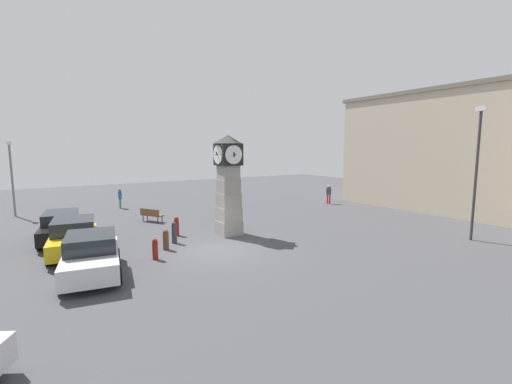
# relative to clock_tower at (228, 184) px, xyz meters

# --- Properties ---
(ground_plane) EXTENTS (69.89, 69.89, 0.00)m
(ground_plane) POSITION_rel_clock_tower_xyz_m (2.44, -1.85, -2.89)
(ground_plane) COLOR #424247
(clock_tower) EXTENTS (1.64, 1.57, 5.59)m
(clock_tower) POSITION_rel_clock_tower_xyz_m (0.00, 0.00, 0.00)
(clock_tower) COLOR gray
(clock_tower) RESTS_ON ground_plane
(bollard_near_tower) EXTENTS (0.25, 0.25, 0.95)m
(bollard_near_tower) POSITION_rel_clock_tower_xyz_m (2.17, -4.82, -2.41)
(bollard_near_tower) COLOR maroon
(bollard_near_tower) RESTS_ON ground_plane
(bollard_mid_row) EXTENTS (0.28, 0.28, 0.99)m
(bollard_mid_row) POSITION_rel_clock_tower_xyz_m (0.99, -3.96, -2.39)
(bollard_mid_row) COLOR brown
(bollard_mid_row) RESTS_ON ground_plane
(bollard_far_row) EXTENTS (0.26, 0.26, 1.12)m
(bollard_far_row) POSITION_rel_clock_tower_xyz_m (0.09, -3.23, -2.32)
(bollard_far_row) COLOR #333338
(bollard_far_row) RESTS_ON ground_plane
(bollard_end_row) EXTENTS (0.27, 0.27, 1.07)m
(bollard_end_row) POSITION_rel_clock_tower_xyz_m (-1.34, -2.60, -2.35)
(bollard_end_row) COLOR maroon
(bollard_end_row) RESTS_ON ground_plane
(car_navy_sedan) EXTENTS (4.66, 2.34, 1.50)m
(car_navy_sedan) POSITION_rel_clock_tower_xyz_m (-3.65, -8.10, -2.12)
(car_navy_sedan) COLOR black
(car_navy_sedan) RESTS_ON ground_plane
(car_near_tower) EXTENTS (4.35, 2.44, 1.60)m
(car_near_tower) POSITION_rel_clock_tower_xyz_m (-0.70, -7.73, -2.08)
(car_near_tower) COLOR gold
(car_near_tower) RESTS_ON ground_plane
(car_by_building) EXTENTS (4.35, 2.55, 1.59)m
(car_by_building) POSITION_rel_clock_tower_xyz_m (2.81, -7.43, -2.08)
(car_by_building) COLOR silver
(car_by_building) RESTS_ON ground_plane
(bench) EXTENTS (1.64, 1.28, 0.90)m
(bench) POSITION_rel_clock_tower_xyz_m (-5.68, -2.78, -2.37)
(bench) COLOR brown
(bench) RESTS_ON ground_plane
(pedestrian_near_bench) EXTENTS (0.46, 0.44, 1.67)m
(pedestrian_near_bench) POSITION_rel_clock_tower_xyz_m (-4.79, 12.49, -1.94)
(pedestrian_near_bench) COLOR red
(pedestrian_near_bench) RESTS_ON ground_plane
(pedestrian_crossing_lot) EXTENTS (0.42, 0.27, 1.61)m
(pedestrian_crossing_lot) POSITION_rel_clock_tower_xyz_m (-12.27, -3.45, -1.97)
(pedestrian_crossing_lot) COLOR #338C4C
(pedestrian_crossing_lot) RESTS_ON ground_plane
(street_lamp_near_road) EXTENTS (0.50, 0.24, 6.98)m
(street_lamp_near_road) POSITION_rel_clock_tower_xyz_m (8.04, 10.31, 1.11)
(street_lamp_near_road) COLOR #333338
(street_lamp_near_road) RESTS_ON ground_plane
(street_lamp_far_side) EXTENTS (0.50, 0.24, 5.33)m
(street_lamp_far_side) POSITION_rel_clock_tower_xyz_m (-12.84, -10.50, 0.25)
(street_lamp_far_side) COLOR slate
(street_lamp_far_side) RESTS_ON ground_plane
(warehouse_blue_far) EXTENTS (16.09, 8.87, 9.23)m
(warehouse_blue_far) POSITION_rel_clock_tower_xyz_m (2.03, 19.46, 1.73)
(warehouse_blue_far) COLOR #B7A88E
(warehouse_blue_far) RESTS_ON ground_plane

